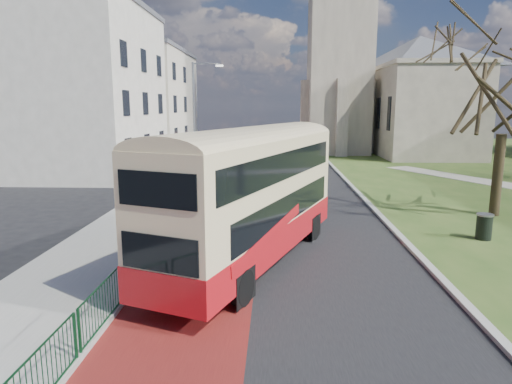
# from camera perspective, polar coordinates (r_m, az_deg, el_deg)

# --- Properties ---
(ground) EXTENTS (160.00, 160.00, 0.00)m
(ground) POSITION_cam_1_polar(r_m,az_deg,el_deg) (14.56, -2.01, -10.18)
(ground) COLOR black
(ground) RESTS_ON ground
(road_carriageway) EXTENTS (9.00, 120.00, 0.01)m
(road_carriageway) POSITION_cam_1_polar(r_m,az_deg,el_deg) (33.96, 3.06, 1.88)
(road_carriageway) COLOR black
(road_carriageway) RESTS_ON ground
(bus_lane) EXTENTS (3.40, 120.00, 0.01)m
(bus_lane) POSITION_cam_1_polar(r_m,az_deg,el_deg) (34.04, -1.49, 1.91)
(bus_lane) COLOR #591414
(bus_lane) RESTS_ON ground
(pavement_west) EXTENTS (4.00, 120.00, 0.12)m
(pavement_west) POSITION_cam_1_polar(r_m,az_deg,el_deg) (34.49, -7.81, 2.02)
(pavement_west) COLOR gray
(pavement_west) RESTS_ON ground
(kerb_west) EXTENTS (0.25, 120.00, 0.13)m
(kerb_west) POSITION_cam_1_polar(r_m,az_deg,el_deg) (34.19, -4.50, 2.02)
(kerb_west) COLOR #999993
(kerb_west) RESTS_ON ground
(kerb_east) EXTENTS (0.25, 80.00, 0.13)m
(kerb_east) POSITION_cam_1_polar(r_m,az_deg,el_deg) (36.28, 10.32, 2.38)
(kerb_east) COLOR #999993
(kerb_east) RESTS_ON ground
(pedestrian_railing) EXTENTS (0.07, 24.00, 1.12)m
(pedestrian_railing) POSITION_cam_1_polar(r_m,az_deg,el_deg) (18.60, -10.20, -3.91)
(pedestrian_railing) COLOR #0D3C1D
(pedestrian_railing) RESTS_ON ground
(gothic_church) EXTENTS (16.38, 18.00, 40.00)m
(gothic_church) POSITION_cam_1_polar(r_m,az_deg,el_deg) (53.43, 15.60, 18.84)
(gothic_church) COLOR gray
(gothic_church) RESTS_ON ground
(street_block_near) EXTENTS (10.30, 14.30, 13.00)m
(street_block_near) POSITION_cam_1_polar(r_m,az_deg,el_deg) (38.65, -21.07, 11.94)
(street_block_near) COLOR beige
(street_block_near) RESTS_ON ground
(street_block_far) EXTENTS (10.30, 16.30, 11.50)m
(street_block_far) POSITION_cam_1_polar(r_m,az_deg,el_deg) (53.72, -14.20, 10.96)
(street_block_far) COLOR beige
(street_block_far) RESTS_ON ground
(streetlamp) EXTENTS (2.13, 0.18, 8.00)m
(streetlamp) POSITION_cam_1_polar(r_m,az_deg,el_deg) (32.03, -7.48, 9.52)
(streetlamp) COLOR gray
(streetlamp) RESTS_ON pavement_west
(bus) EXTENTS (5.98, 10.58, 4.35)m
(bus) POSITION_cam_1_polar(r_m,az_deg,el_deg) (14.87, -0.47, 0.21)
(bus) COLOR #AF1017
(bus) RESTS_ON ground
(winter_tree_near) EXTENTS (8.35, 8.35, 9.97)m
(winter_tree_near) POSITION_cam_1_polar(r_m,az_deg,el_deg) (24.24, 29.01, 13.54)
(winter_tree_near) COLOR #322919
(winter_tree_near) RESTS_ON grass_green
(litter_bin) EXTENTS (0.74, 0.74, 1.02)m
(litter_bin) POSITION_cam_1_polar(r_m,az_deg,el_deg) (19.98, 26.62, -3.88)
(litter_bin) COLOR black
(litter_bin) RESTS_ON grass_green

